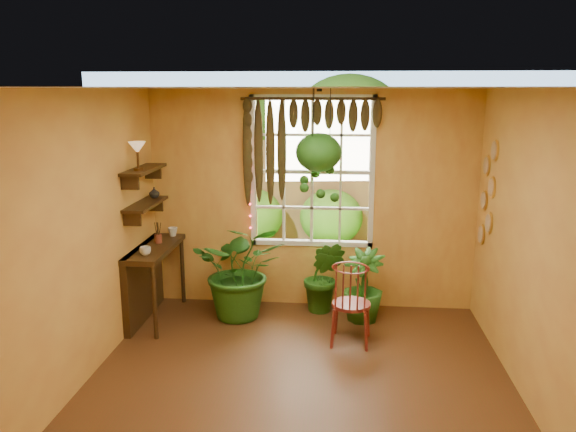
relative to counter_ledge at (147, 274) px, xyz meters
name	(u,v)px	position (x,y,z in m)	size (l,w,h in m)	color
floor	(297,396)	(1.91, -1.60, -0.55)	(4.50, 4.50, 0.00)	#522C17
ceiling	(298,88)	(1.91, -1.60, 2.15)	(4.50, 4.50, 0.00)	white
wall_back	(312,200)	(1.91, 0.65, 0.80)	(4.00, 4.00, 0.00)	#E6B64E
wall_left	(70,246)	(-0.09, -1.60, 0.80)	(4.50, 4.50, 0.00)	#E6B64E
wall_right	(543,258)	(3.91, -1.60, 0.80)	(4.50, 4.50, 0.00)	#E6B64E
window	(312,172)	(1.91, 0.68, 1.15)	(1.52, 0.10, 1.86)	white
valance_vine	(305,125)	(1.82, 0.56, 1.73)	(1.70, 0.12, 1.10)	#3A2610
string_lights	(250,168)	(1.15, 0.59, 1.20)	(0.03, 0.03, 1.54)	#FF2633
wall_plates	(487,194)	(3.89, 0.19, 1.00)	(0.04, 0.32, 1.10)	beige
counter_ledge	(147,274)	(0.00, 0.00, 0.00)	(0.40, 1.20, 0.90)	#3A2610
shelf_lower	(146,204)	(0.03, 0.00, 0.85)	(0.25, 0.90, 0.04)	#3A2610
shelf_upper	(144,170)	(0.03, 0.00, 1.25)	(0.25, 0.90, 0.04)	#3A2610
backyard	(335,160)	(2.15, 5.27, 0.73)	(14.00, 10.00, 12.00)	#255217
windsor_chair	(351,315)	(2.40, -0.47, -0.23)	(0.46, 0.48, 1.12)	maroon
potted_plant_left	(241,270)	(1.11, 0.15, 0.04)	(1.07, 0.93, 1.19)	#1E4612
potted_plant_mid	(324,276)	(2.08, 0.40, -0.10)	(0.50, 0.40, 0.91)	#1E4612
potted_plant_right	(363,285)	(2.55, 0.18, -0.12)	(0.49, 0.49, 0.87)	#1E4612
hanging_basket	(318,157)	(2.00, 0.30, 1.38)	(0.53, 0.53, 1.30)	black
cup_a	(145,251)	(0.13, -0.36, 0.40)	(0.12, 0.12, 0.10)	silver
cup_b	(173,232)	(0.19, 0.47, 0.40)	(0.12, 0.12, 0.11)	beige
brush_jar	(158,233)	(0.11, 0.15, 0.47)	(0.09, 0.09, 0.32)	brown
shelf_vase	(154,192)	(0.04, 0.29, 0.93)	(0.12, 0.12, 0.13)	#B2AD99
tiffany_lamp	(137,149)	(0.05, -0.21, 1.50)	(0.19, 0.19, 0.32)	#543518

